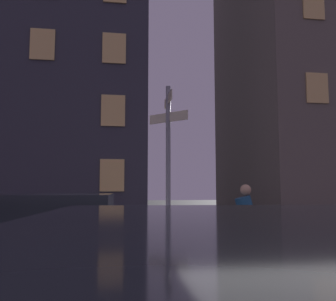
{
  "coord_description": "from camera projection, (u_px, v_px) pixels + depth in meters",
  "views": [
    {
      "loc": [
        -2.02,
        -3.38,
        1.55
      ],
      "look_at": [
        -0.7,
        5.66,
        2.49
      ],
      "focal_mm": 38.27,
      "sensor_mm": 36.0,
      "label": 1
    }
  ],
  "objects": [
    {
      "name": "sidewalk_kerb",
      "position": [
        191.0,
        243.0,
        9.59
      ],
      "size": [
        40.0,
        3.08,
        0.14
      ],
      "primitive_type": "cube",
      "color": "#9E9991",
      "rests_on": "ground_plane"
    },
    {
      "name": "signpost",
      "position": [
        168.0,
        151.0,
        9.07
      ],
      "size": [
        0.87,
        1.18,
        4.01
      ],
      "color": "gray",
      "rests_on": "sidewalk_kerb"
    },
    {
      "name": "car_far_oncoming",
      "position": [
        40.0,
        232.0,
        6.19
      ],
      "size": [
        4.6,
        2.26,
        1.43
      ],
      "color": "#B7B7BC",
      "rests_on": "ground_plane"
    },
    {
      "name": "cyclist",
      "position": [
        244.0,
        228.0,
        7.16
      ],
      "size": [
        1.81,
        0.38,
        1.61
      ],
      "color": "black",
      "rests_on": "ground_plane"
    },
    {
      "name": "building_left_block",
      "position": [
        6.0,
        38.0,
        17.6
      ],
      "size": [
        13.32,
        8.87,
        17.7
      ],
      "color": "#383842",
      "rests_on": "ground_plane"
    }
  ]
}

